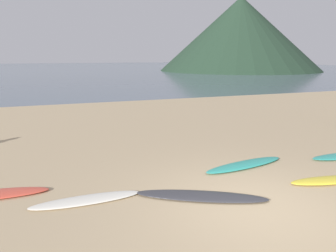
{
  "coord_description": "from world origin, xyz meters",
  "views": [
    {
      "loc": [
        -3.51,
        -4.53,
        2.73
      ],
      "look_at": [
        -0.08,
        4.67,
        0.6
      ],
      "focal_mm": 35.07,
      "sensor_mm": 36.0,
      "label": 1
    }
  ],
  "objects_px": {
    "surfboard_3": "(86,200)",
    "surfboard_4": "(201,196)",
    "surfboard_6": "(332,180)",
    "surfboard_5": "(245,165)"
  },
  "relations": [
    {
      "from": "surfboard_3",
      "to": "surfboard_4",
      "type": "distance_m",
      "value": 2.21
    },
    {
      "from": "surfboard_4",
      "to": "surfboard_5",
      "type": "distance_m",
      "value": 2.24
    },
    {
      "from": "surfboard_5",
      "to": "surfboard_6",
      "type": "distance_m",
      "value": 1.97
    },
    {
      "from": "surfboard_6",
      "to": "surfboard_4",
      "type": "bearing_deg",
      "value": -175.44
    },
    {
      "from": "surfboard_5",
      "to": "surfboard_6",
      "type": "bearing_deg",
      "value": -61.62
    },
    {
      "from": "surfboard_3",
      "to": "surfboard_4",
      "type": "height_order",
      "value": "surfboard_4"
    },
    {
      "from": "surfboard_5",
      "to": "surfboard_6",
      "type": "height_order",
      "value": "surfboard_5"
    },
    {
      "from": "surfboard_4",
      "to": "surfboard_6",
      "type": "distance_m",
      "value": 3.06
    },
    {
      "from": "surfboard_3",
      "to": "surfboard_5",
      "type": "xyz_separation_m",
      "value": [
        3.96,
        0.67,
        0.01
      ]
    },
    {
      "from": "surfboard_4",
      "to": "surfboard_6",
      "type": "bearing_deg",
      "value": 22.99
    }
  ]
}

